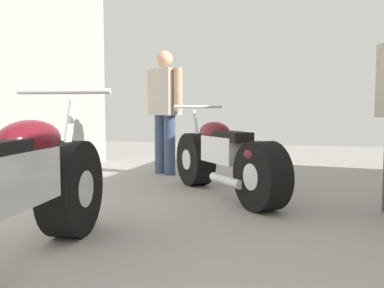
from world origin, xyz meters
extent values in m
plane|color=gray|center=(0.00, 3.16, 0.00)|extent=(15.16, 15.16, 0.00)
cylinder|color=black|center=(-1.08, 2.69, 0.33)|extent=(0.30, 0.69, 0.66)
cylinder|color=silver|center=(-1.08, 2.69, 0.33)|extent=(0.26, 0.28, 0.25)
cube|color=silver|center=(-0.98, 1.95, 0.52)|extent=(0.33, 0.69, 0.29)
ellipsoid|color=#5B0F19|center=(-1.01, 2.17, 0.71)|extent=(0.34, 0.57, 0.23)
cylinder|color=silver|center=(-1.08, 2.65, 0.64)|extent=(0.09, 0.27, 0.60)
cylinder|color=silver|center=(-1.07, 2.61, 1.00)|extent=(0.64, 0.12, 0.04)
cylinder|color=black|center=(-0.77, 4.84, 0.30)|extent=(0.56, 0.61, 0.61)
cylinder|color=silver|center=(-0.77, 4.84, 0.30)|extent=(0.33, 0.33, 0.23)
cylinder|color=black|center=(0.11, 3.78, 0.30)|extent=(0.56, 0.61, 0.61)
cylinder|color=silver|center=(0.11, 3.78, 0.30)|extent=(0.33, 0.33, 0.23)
cube|color=silver|center=(-0.33, 4.31, 0.47)|extent=(0.56, 0.61, 0.26)
ellipsoid|color=#5B0F19|center=(-0.46, 4.47, 0.64)|extent=(0.50, 0.54, 0.21)
cube|color=black|center=(-0.22, 4.18, 0.61)|extent=(0.45, 0.48, 0.09)
ellipsoid|color=#5B0F19|center=(0.08, 3.82, 0.49)|extent=(0.46, 0.48, 0.23)
cylinder|color=silver|center=(-0.74, 4.81, 0.59)|extent=(0.19, 0.21, 0.55)
cylinder|color=silver|center=(-0.72, 4.78, 0.91)|extent=(0.47, 0.40, 0.03)
cylinder|color=silver|center=(-0.25, 4.01, 0.21)|extent=(0.40, 0.45, 0.09)
cylinder|color=#384766|center=(-1.30, 5.49, 0.40)|extent=(0.21, 0.21, 0.80)
cylinder|color=#384766|center=(-1.47, 5.59, 0.40)|extent=(0.21, 0.21, 0.80)
cube|color=#B2A899|center=(-1.39, 5.54, 1.11)|extent=(0.50, 0.43, 0.61)
cylinder|color=tan|center=(-1.15, 5.40, 1.13)|extent=(0.15, 0.15, 0.56)
cylinder|color=tan|center=(-1.62, 5.68, 1.13)|extent=(0.15, 0.15, 0.56)
sphere|color=tan|center=(-1.39, 5.54, 1.54)|extent=(0.22, 0.22, 0.22)
camera|label=1|loc=(0.50, 0.13, 0.88)|focal=39.72mm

